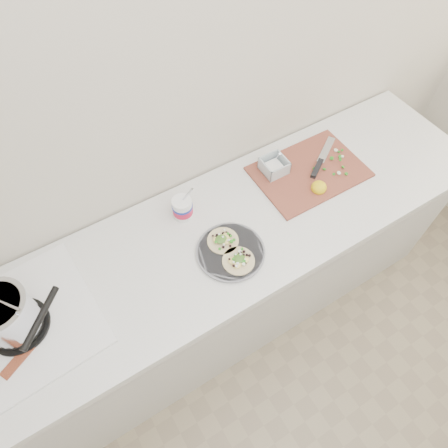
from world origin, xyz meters
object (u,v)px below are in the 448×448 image
taco_plate (231,251)px  tub (183,206)px  stove (11,320)px  bacon_plate (23,357)px  cutboard (306,169)px

taco_plate → tub: (-0.07, 0.27, 0.05)m
stove → bacon_plate: stove is taller
tub → bacon_plate: size_ratio=0.74×
cutboard → bacon_plate: size_ratio=1.92×
stove → taco_plate: size_ratio=2.00×
tub → cutboard: bearing=-7.2°
bacon_plate → stove: bearing=78.7°
tub → bacon_plate: (-0.77, -0.25, -0.06)m
stove → tub: size_ratio=2.84×
taco_plate → stove: bearing=171.1°
taco_plate → tub: bearing=105.1°
stove → cutboard: 1.35m
cutboard → stove: bearing=-176.7°
stove → cutboard: (1.35, 0.06, -0.07)m
taco_plate → tub: size_ratio=1.42×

